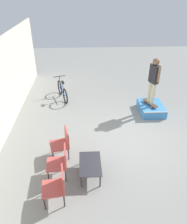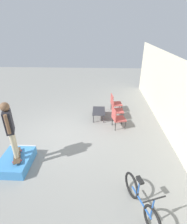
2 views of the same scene
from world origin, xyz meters
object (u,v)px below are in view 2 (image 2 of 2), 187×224
patio_chair_right (117,117)px  person_skater (10,126)px  patio_chair_center (116,109)px  patio_chair_left (115,102)px  bicycle (141,201)px  skate_ramp_box (16,161)px  skateboard_on_ramp (17,155)px  coffee_table (99,112)px

patio_chair_right → person_skater: bearing=112.8°
patio_chair_center → patio_chair_left: bearing=-3.9°
patio_chair_right → bicycle: size_ratio=0.58×
skate_ramp_box → patio_chair_right: (-2.42, 3.34, 0.34)m
skateboard_on_ramp → patio_chair_right: size_ratio=0.89×
person_skater → skate_ramp_box: bearing=-107.7°
skate_ramp_box → bicycle: size_ratio=0.78×
patio_chair_left → bicycle: 5.36m
patio_chair_left → bicycle: size_ratio=0.58×
coffee_table → patio_chair_left: (-0.76, 0.78, 0.15)m
patio_chair_center → coffee_table: bearing=85.7°
person_skater → coffee_table: (-3.22, 2.48, -1.12)m
coffee_table → patio_chair_left: size_ratio=1.04×
patio_chair_right → patio_chair_center: bearing=-13.6°
skateboard_on_ramp → bicycle: 3.80m
skateboard_on_ramp → bicycle: bicycle is taller
bicycle → skateboard_on_ramp: bearing=-129.8°
patio_chair_left → patio_chair_right: (1.56, 0.00, 0.00)m
skate_ramp_box → coffee_table: coffee_table is taller
skateboard_on_ramp → coffee_table: (-3.22, 2.48, -0.05)m
coffee_table → patio_chair_left: bearing=134.3°
person_skater → patio_chair_left: person_skater is taller
skate_ramp_box → skateboard_on_ramp: skateboard_on_ramp is taller
patio_chair_left → patio_chair_center: size_ratio=1.00×
skate_ramp_box → bicycle: bicycle is taller
coffee_table → patio_chair_center: patio_chair_center is taller
skateboard_on_ramp → patio_chair_right: bearing=103.8°
person_skater → coffee_table: size_ratio=1.89×
skateboard_on_ramp → patio_chair_right: patio_chair_right is taller
person_skater → coffee_table: 4.21m
patio_chair_left → patio_chair_right: same height
skateboard_on_ramp → patio_chair_center: size_ratio=0.89×
skateboard_on_ramp → patio_chair_center: patio_chair_center is taller
skate_ramp_box → person_skater: person_skater is taller
skateboard_on_ramp → patio_chair_left: 5.15m
skate_ramp_box → person_skater: 1.31m
skate_ramp_box → patio_chair_left: (-3.99, 3.34, 0.34)m
skate_ramp_box → patio_chair_center: 4.65m
patio_chair_right → bicycle: bearing=170.5°
coffee_table → bicycle: bicycle is taller
skate_ramp_box → person_skater: size_ratio=0.69×
patio_chair_right → bicycle: bicycle is taller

